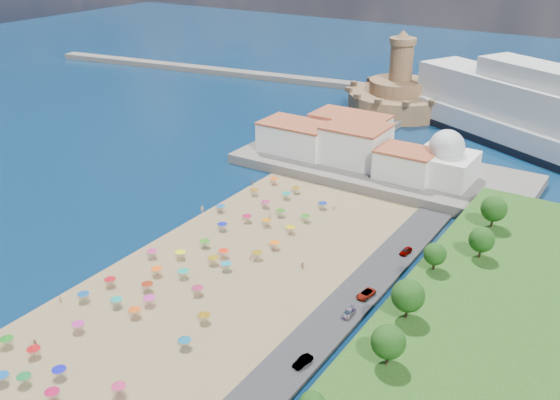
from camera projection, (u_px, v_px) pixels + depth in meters
The scene contains 11 objects.
ground at pixel (205, 267), 139.88m from camera, with size 700.00×700.00×0.00m, color #071938.
terrace at pixel (381, 169), 190.33m from camera, with size 90.00×36.00×3.00m, color #59544C.
jetty at pixel (365, 128), 228.09m from camera, with size 18.00×70.00×2.40m, color #59544C.
breakwater at pixel (226, 72), 310.65m from camera, with size 200.00×7.00×2.60m, color #59544C.
waterfront_buildings at pixel (345, 141), 194.59m from camera, with size 57.00×29.00×11.00m.
domed_building at pixel (445, 161), 175.89m from camera, with size 16.00×16.00×15.00m.
fortress at pixel (399, 96), 248.83m from camera, with size 40.00×40.00×32.40m.
beach_parasols at pixel (167, 279), 131.37m from camera, with size 32.22×115.45×2.20m.
beachgoers at pixel (195, 259), 141.04m from camera, with size 38.16×99.81×1.88m.
parked_cars at pixel (342, 319), 119.40m from camera, with size 3.01×73.11×1.38m.
hillside_trees at pixel (414, 296), 110.83m from camera, with size 13.35×104.25×7.68m.
Camera 1 is at (79.46, -92.93, 71.61)m, focal length 40.00 mm.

